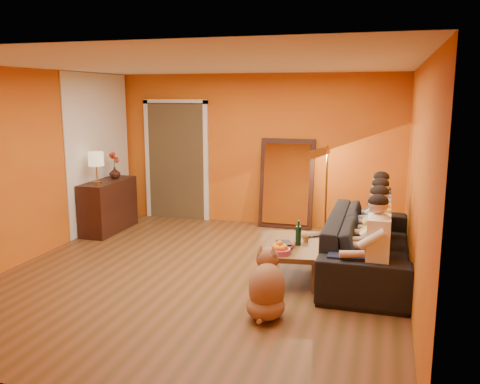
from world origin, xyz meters
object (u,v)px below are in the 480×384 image
(dog, at_px, (267,283))
(vase, at_px, (115,173))
(wine_bottle, at_px, (298,233))
(laptop, at_px, (313,236))
(sideboard, at_px, (109,206))
(coffee_table, at_px, (294,260))
(person_mid_right, at_px, (380,225))
(tumbler, at_px, (306,238))
(person_far_right, at_px, (381,216))
(person_mid_left, at_px, (379,237))
(floor_lamp, at_px, (326,195))
(sofa, at_px, (368,244))
(person_far_left, at_px, (378,251))
(table_lamp, at_px, (96,168))
(mirror_frame, at_px, (287,183))

(dog, bearing_deg, vase, 157.22)
(wine_bottle, distance_m, laptop, 0.44)
(sideboard, distance_m, coffee_table, 3.59)
(person_mid_right, height_order, wine_bottle, person_mid_right)
(tumbler, xyz_separation_m, laptop, (0.06, 0.23, -0.03))
(sideboard, bearing_deg, tumbler, -17.83)
(coffee_table, bearing_deg, sideboard, 151.69)
(coffee_table, bearing_deg, person_mid_right, 17.05)
(person_mid_right, height_order, tumbler, person_mid_right)
(person_far_right, relative_size, wine_bottle, 3.94)
(person_mid_left, relative_size, laptop, 4.10)
(person_mid_left, relative_size, person_mid_right, 1.00)
(sideboard, relative_size, dog, 1.63)
(coffee_table, xyz_separation_m, wine_bottle, (0.05, -0.05, 0.37))
(sideboard, height_order, person_far_right, person_far_right)
(dog, height_order, person_mid_right, person_mid_right)
(sideboard, bearing_deg, floor_lamp, 7.05)
(sofa, xyz_separation_m, coffee_table, (-0.88, -0.37, -0.17))
(coffee_table, xyz_separation_m, person_far_left, (1.01, -0.63, 0.40))
(person_mid_left, distance_m, laptop, 0.95)
(sideboard, distance_m, person_mid_left, 4.57)
(sideboard, distance_m, wine_bottle, 3.65)
(person_far_right, bearing_deg, person_mid_left, -90.00)
(wine_bottle, bearing_deg, table_lamp, 163.82)
(wine_bottle, bearing_deg, mirror_frame, 104.68)
(mirror_frame, xyz_separation_m, wine_bottle, (0.62, -2.37, -0.18))
(floor_lamp, height_order, person_far_left, floor_lamp)
(vase, bearing_deg, table_lamp, -90.00)
(sofa, xyz_separation_m, vase, (-4.24, 1.12, 0.57))
(person_mid_left, distance_m, person_mid_right, 0.55)
(sofa, bearing_deg, sideboard, 78.45)
(dog, bearing_deg, sofa, 77.03)
(mirror_frame, bearing_deg, person_mid_left, -56.60)
(sofa, relative_size, coffee_table, 2.12)
(mirror_frame, relative_size, person_far_right, 1.25)
(vase, bearing_deg, floor_lamp, 3.03)
(mirror_frame, height_order, tumbler, mirror_frame)
(person_far_left, distance_m, wine_bottle, 1.12)
(floor_lamp, bearing_deg, coffee_table, -89.15)
(sideboard, relative_size, table_lamp, 2.31)
(dog, bearing_deg, sideboard, 159.89)
(table_lamp, height_order, dog, table_lamp)
(sideboard, distance_m, sofa, 4.33)
(floor_lamp, bearing_deg, person_mid_left, -57.74)
(table_lamp, xyz_separation_m, laptop, (3.54, -0.59, -0.67))
(sofa, distance_m, dog, 1.88)
(table_lamp, bearing_deg, person_mid_left, -13.09)
(sofa, relative_size, laptop, 8.69)
(person_mid_left, xyz_separation_m, laptop, (-0.83, 0.43, -0.18))
(table_lamp, height_order, floor_lamp, floor_lamp)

